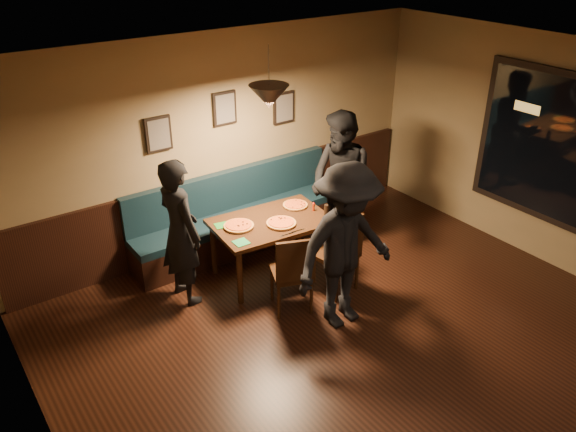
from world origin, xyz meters
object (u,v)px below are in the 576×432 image
object	(u,v)px
booth_bench	(240,213)
soda_glass	(327,210)
chair_near_right	(335,253)
diner_front	(346,247)
dining_table	(271,247)
tabasco_bottle	(314,206)
diner_right	(341,182)
diner_left	(180,232)
chair_near_left	(291,271)

from	to	relation	value
booth_bench	soda_glass	distance (m)	1.26
chair_near_right	diner_front	bearing A→B (deg)	-131.42
dining_table	soda_glass	world-z (taller)	soda_glass
diner_front	tabasco_bottle	distance (m)	1.24
chair_near_right	tabasco_bottle	world-z (taller)	chair_near_right
booth_bench	diner_front	xyz separation A→B (m)	(0.07, -2.02, 0.43)
dining_table	diner_right	size ratio (longest dim) A/B	0.75
chair_near_right	diner_left	bearing A→B (deg)	139.06
booth_bench	dining_table	xyz separation A→B (m)	(-0.04, -0.79, -0.13)
booth_bench	chair_near_left	distance (m)	1.52
booth_bench	diner_front	distance (m)	2.07
booth_bench	chair_near_left	bearing A→B (deg)	-99.44
chair_near_left	diner_left	distance (m)	1.30
diner_front	chair_near_left	bearing A→B (deg)	121.80
chair_near_right	soda_glass	world-z (taller)	chair_near_right
booth_bench	soda_glass	size ratio (longest dim) A/B	22.11
dining_table	diner_left	bearing A→B (deg)	176.53
diner_right	dining_table	bearing A→B (deg)	-90.29
dining_table	tabasco_bottle	size ratio (longest dim) A/B	11.19
booth_bench	chair_near_left	world-z (taller)	booth_bench
diner_front	diner_left	bearing A→B (deg)	131.04
chair_near_left	tabasco_bottle	distance (m)	1.05
tabasco_bottle	booth_bench	bearing A→B (deg)	121.24
diner_right	soda_glass	xyz separation A→B (m)	(-0.50, -0.33, -0.12)
booth_bench	dining_table	distance (m)	0.80
tabasco_bottle	chair_near_right	bearing A→B (deg)	-104.41
diner_right	diner_front	bearing A→B (deg)	-41.74
booth_bench	soda_glass	bearing A→B (deg)	-60.66
chair_near_left	soda_glass	bearing A→B (deg)	49.64
diner_right	tabasco_bottle	distance (m)	0.59
chair_near_left	diner_front	bearing A→B (deg)	-36.38
tabasco_bottle	chair_near_left	bearing A→B (deg)	-141.63
chair_near_right	soda_glass	xyz separation A→B (m)	(0.22, 0.44, 0.31)
diner_left	soda_glass	xyz separation A→B (m)	(1.73, -0.44, -0.06)
chair_near_right	diner_left	size ratio (longest dim) A/B	0.58
booth_bench	diner_right	distance (m)	1.38
tabasco_bottle	dining_table	bearing A→B (deg)	170.81
diner_right	soda_glass	world-z (taller)	diner_right
soda_glass	tabasco_bottle	size ratio (longest dim) A/B	1.10
chair_near_left	soda_glass	size ratio (longest dim) A/B	7.17
chair_near_left	chair_near_right	xyz separation A→B (m)	(0.62, -0.00, 0.02)
soda_glass	diner_right	bearing A→B (deg)	33.57
booth_bench	dining_table	size ratio (longest dim) A/B	2.17
dining_table	tabasco_bottle	world-z (taller)	tabasco_bottle
booth_bench	diner_left	distance (m)	1.35
booth_bench	dining_table	bearing A→B (deg)	-92.62
diner_front	soda_glass	distance (m)	1.10
diner_front	soda_glass	world-z (taller)	diner_front
chair_near_right	tabasco_bottle	size ratio (longest dim) A/B	8.13
chair_near_right	soda_glass	size ratio (longest dim) A/B	7.40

